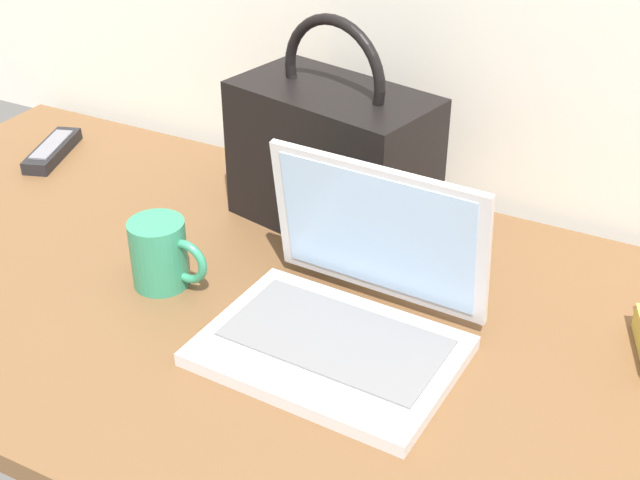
# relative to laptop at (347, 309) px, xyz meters

# --- Properties ---
(desk) EXTENTS (1.60, 0.76, 0.03)m
(desk) POSITION_rel_laptop_xyz_m (-0.10, 0.02, -0.06)
(desk) COLOR brown
(desk) RESTS_ON ground
(laptop) EXTENTS (0.32, 0.27, 0.22)m
(laptop) POSITION_rel_laptop_xyz_m (0.00, 0.00, 0.00)
(laptop) COLOR silver
(laptop) RESTS_ON desk
(coffee_mug) EXTENTS (0.12, 0.08, 0.10)m
(coffee_mug) POSITION_rel_laptop_xyz_m (-0.28, -0.01, 0.00)
(coffee_mug) COLOR #338C66
(coffee_mug) RESTS_ON desk
(remote_control_near) EXTENTS (0.10, 0.17, 0.02)m
(remote_control_near) POSITION_rel_laptop_xyz_m (-0.70, 0.23, -0.03)
(remote_control_near) COLOR black
(remote_control_near) RESTS_ON desk
(handbag) EXTENTS (0.33, 0.22, 0.33)m
(handbag) POSITION_rel_laptop_xyz_m (-0.15, 0.25, 0.07)
(handbag) COLOR black
(handbag) RESTS_ON desk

